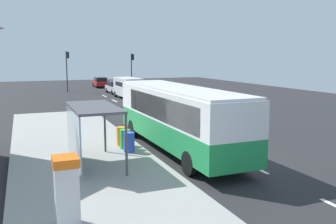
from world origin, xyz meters
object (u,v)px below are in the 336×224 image
(traffic_light_near_side, at_px, (132,66))
(bus_shelter, at_px, (86,120))
(recycling_bin_orange, at_px, (122,136))
(traffic_light_far_side, at_px, (67,65))
(white_van, at_px, (128,87))
(recycling_bin_blue, at_px, (129,142))
(ticket_machine, at_px, (67,191))
(recycling_bin_green, at_px, (125,139))
(bus, at_px, (177,115))
(sedan_far, at_px, (100,82))
(sedan_near, at_px, (116,87))

(traffic_light_near_side, distance_m, bus_shelter, 35.89)
(recycling_bin_orange, bearing_deg, traffic_light_far_side, 88.02)
(white_van, distance_m, recycling_bin_blue, 23.73)
(ticket_machine, distance_m, traffic_light_near_side, 41.48)
(white_van, relative_size, recycling_bin_blue, 5.52)
(recycling_bin_green, height_order, traffic_light_near_side, traffic_light_near_side)
(white_van, distance_m, recycling_bin_green, 23.06)
(bus, height_order, recycling_bin_green, bus)
(traffic_light_near_side, xyz_separation_m, traffic_light_far_side, (-8.60, 0.80, 0.16))
(sedan_far, distance_m, recycling_bin_orange, 37.84)
(recycling_bin_blue, distance_m, recycling_bin_green, 0.70)
(white_van, distance_m, bus_shelter, 25.79)
(recycling_bin_orange, height_order, bus_shelter, bus_shelter)
(bus, distance_m, traffic_light_near_side, 33.21)
(bus, height_order, ticket_machine, bus)
(recycling_bin_green, distance_m, recycling_bin_orange, 0.70)
(recycling_bin_green, xyz_separation_m, recycling_bin_orange, (0.00, 0.70, 0.00))
(white_van, bearing_deg, recycling_bin_blue, -105.65)
(sedan_far, bearing_deg, traffic_light_far_side, -134.47)
(white_van, xyz_separation_m, traffic_light_near_side, (3.30, 9.53, 2.02))
(traffic_light_far_side, distance_m, bus_shelter, 34.82)
(white_van, distance_m, traffic_light_far_side, 11.82)
(recycling_bin_orange, relative_size, traffic_light_near_side, 0.19)
(recycling_bin_green, bearing_deg, recycling_bin_orange, 90.00)
(white_van, distance_m, sedan_far, 15.85)
(sedan_near, bearing_deg, traffic_light_far_side, 142.59)
(bus, height_order, recycling_bin_blue, bus)
(recycling_bin_blue, relative_size, traffic_light_far_side, 0.18)
(sedan_near, bearing_deg, recycling_bin_green, -102.92)
(sedan_near, relative_size, recycling_bin_blue, 4.65)
(sedan_far, bearing_deg, recycling_bin_blue, -99.54)
(recycling_bin_orange, bearing_deg, white_van, 73.38)
(ticket_machine, bearing_deg, recycling_bin_orange, 66.09)
(white_van, distance_m, traffic_light_near_side, 10.29)
(sedan_far, height_order, traffic_light_far_side, traffic_light_far_side)
(sedan_near, bearing_deg, sedan_far, 90.01)
(bus, xyz_separation_m, white_van, (3.91, 22.85, -0.50))
(ticket_machine, xyz_separation_m, recycling_bin_green, (3.65, 7.54, -0.52))
(white_van, relative_size, ticket_machine, 2.70)
(sedan_near, distance_m, traffic_light_far_side, 7.33)
(bus_shelter, bearing_deg, bus, 17.09)
(recycling_bin_green, xyz_separation_m, traffic_light_near_side, (9.70, 31.68, 2.71))
(ticket_machine, relative_size, bus_shelter, 0.48)
(recycling_bin_green, bearing_deg, traffic_light_far_side, 88.07)
(traffic_light_near_side, height_order, bus_shelter, traffic_light_near_side)
(white_van, distance_m, recycling_bin_orange, 22.39)
(sedan_near, bearing_deg, ticket_machine, -105.80)
(ticket_machine, bearing_deg, traffic_light_near_side, 71.20)
(bus, xyz_separation_m, traffic_light_far_side, (-1.39, 33.18, 1.68))
(bus, bearing_deg, traffic_light_far_side, 92.40)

